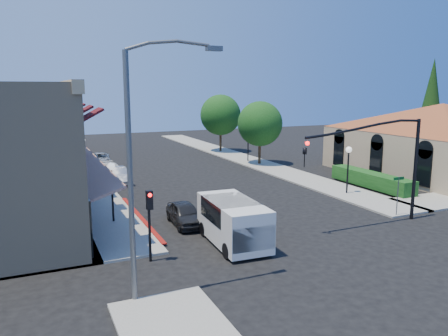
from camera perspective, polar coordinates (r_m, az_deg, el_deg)
name	(u,v)px	position (r m, az deg, el deg)	size (l,w,h in m)	color
ground	(316,246)	(22.50, 11.92, -9.98)	(120.00, 120.00, 0.00)	black
sidewalk_left	(76,168)	(44.80, -18.77, -0.06)	(3.50, 50.00, 0.12)	gray
sidewalk_right	(238,157)	(49.47, 1.81, 1.43)	(3.50, 50.00, 0.12)	gray
curb_red_strip	(141,220)	(26.75, -10.81, -6.64)	(0.25, 10.00, 0.06)	maroon
pink_stucco_building	(1,127)	(55.21, -27.11, 4.83)	(10.00, 12.00, 7.00)	beige
mission_building	(441,132)	(44.97, 26.45, 4.20)	(30.12, 30.12, 6.40)	tan
hedge	(371,188)	(36.39, 18.60, -2.46)	(1.40, 8.00, 1.10)	#134213
conifer_far	(431,101)	(53.59, 25.45, 7.90)	(3.20, 3.20, 11.00)	#392716
street_tree_a	(260,124)	(44.59, 4.71, 5.77)	(4.56, 4.56, 6.48)	#392716
street_tree_b	(220,115)	(53.53, -0.46, 6.95)	(4.94, 4.94, 7.02)	#392716
signal_mast_arm	(389,154)	(26.35, 20.71, 1.73)	(8.01, 0.39, 6.00)	black
secondary_signal	(150,213)	(19.70, -9.70, -5.75)	(0.28, 0.42, 3.32)	black
cobra_streetlight	(139,160)	(15.55, -10.98, 1.05)	(3.60, 0.25, 9.31)	#595B5E
street_name_sign	(398,190)	(28.41, 21.78, -2.66)	(0.80, 0.06, 2.50)	#595B5E
lamppost_left_near	(112,177)	(25.79, -14.48, -1.15)	(0.44, 0.44, 3.57)	black
lamppost_left_far	(83,147)	(39.50, -17.94, 2.59)	(0.44, 0.44, 3.57)	black
lamppost_right_near	(348,158)	(33.06, 15.94, 1.26)	(0.44, 0.44, 3.57)	black
lamppost_right_far	(248,136)	(46.35, 3.17, 4.15)	(0.44, 0.44, 3.57)	black
white_van	(234,220)	(21.90, 1.25, -6.77)	(2.43, 5.11, 2.22)	silver
parked_car_a	(185,214)	(25.26, -5.14, -5.96)	(1.54, 3.83, 1.30)	black
parked_car_b	(118,175)	(37.21, -13.70, -0.91)	(1.37, 3.93, 1.30)	#A5A6AA
parked_car_c	(111,170)	(40.07, -14.49, -0.25)	(1.63, 4.02, 1.17)	silver
parked_car_d	(100,159)	(46.58, -15.89, 1.15)	(1.98, 4.30, 1.19)	#999B9E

